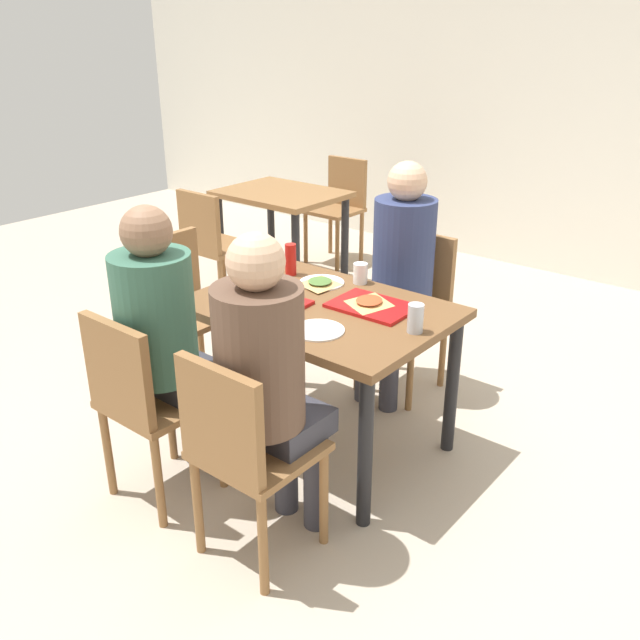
{
  "coord_description": "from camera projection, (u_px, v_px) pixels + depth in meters",
  "views": [
    {
      "loc": [
        1.78,
        -2.2,
        1.89
      ],
      "look_at": [
        0.0,
        0.0,
        0.65
      ],
      "focal_mm": 38.24,
      "sensor_mm": 36.0,
      "label": 1
    }
  ],
  "objects": [
    {
      "name": "pizza_slice_c",
      "position": [
        320.0,
        282.0,
        3.28
      ],
      "size": [
        0.24,
        0.25,
        0.02
      ],
      "color": "#DBAD60",
      "rests_on": "paper_plate_center"
    },
    {
      "name": "plastic_cup_c",
      "position": [
        256.0,
        270.0,
        3.35
      ],
      "size": [
        0.07,
        0.07,
        0.1
      ],
      "primitive_type": "cylinder",
      "color": "white",
      "rests_on": "main_table"
    },
    {
      "name": "pizza_slice_a",
      "position": [
        270.0,
        298.0,
        3.07
      ],
      "size": [
        0.26,
        0.24,
        0.02
      ],
      "color": "tan",
      "rests_on": "tray_red_near"
    },
    {
      "name": "condiment_bottle",
      "position": [
        291.0,
        260.0,
        3.4
      ],
      "size": [
        0.06,
        0.06,
        0.16
      ],
      "primitive_type": "cylinder",
      "color": "red",
      "rests_on": "main_table"
    },
    {
      "name": "person_far_side",
      "position": [
        399.0,
        263.0,
        3.51
      ],
      "size": [
        0.32,
        0.42,
        1.27
      ],
      "color": "#383842",
      "rests_on": "ground_plane"
    },
    {
      "name": "chair_near_left",
      "position": [
        142.0,
        396.0,
        2.75
      ],
      "size": [
        0.4,
        0.4,
        0.86
      ],
      "color": "olive",
      "rests_on": "ground_plane"
    },
    {
      "name": "paper_plate_center",
      "position": [
        322.0,
        283.0,
        3.32
      ],
      "size": [
        0.22,
        0.22,
        0.01
      ],
      "primitive_type": "cylinder",
      "color": "white",
      "rests_on": "main_table"
    },
    {
      "name": "chair_left_end",
      "position": [
        184.0,
        301.0,
        3.7
      ],
      "size": [
        0.4,
        0.4,
        0.86
      ],
      "color": "olive",
      "rests_on": "ground_plane"
    },
    {
      "name": "main_table",
      "position": [
        320.0,
        325.0,
        3.1
      ],
      "size": [
        1.14,
        0.81,
        0.73
      ],
      "color": "brown",
      "rests_on": "ground_plane"
    },
    {
      "name": "soda_can",
      "position": [
        416.0,
        318.0,
        2.77
      ],
      "size": [
        0.07,
        0.07,
        0.12
      ],
      "primitive_type": "cylinder",
      "color": "#B7BCC6",
      "rests_on": "main_table"
    },
    {
      "name": "back_wall",
      "position": [
        590.0,
        95.0,
        5.07
      ],
      "size": [
        10.0,
        0.1,
        2.8
      ],
      "primitive_type": "cube",
      "color": "silver",
      "rests_on": "ground_plane"
    },
    {
      "name": "plastic_cup_a",
      "position": [
        360.0,
        273.0,
        3.3
      ],
      "size": [
        0.07,
        0.07,
        0.1
      ],
      "primitive_type": "cylinder",
      "color": "white",
      "rests_on": "main_table"
    },
    {
      "name": "plastic_cup_b",
      "position": [
        272.0,
        320.0,
        2.78
      ],
      "size": [
        0.07,
        0.07,
        0.1
      ],
      "primitive_type": "cylinder",
      "color": "white",
      "rests_on": "main_table"
    },
    {
      "name": "person_in_brown_jacket",
      "position": [
        267.0,
        371.0,
        2.42
      ],
      "size": [
        0.32,
        0.42,
        1.27
      ],
      "color": "#383842",
      "rests_on": "ground_plane"
    },
    {
      "name": "paper_plate_near_edge",
      "position": [
        318.0,
        330.0,
        2.8
      ],
      "size": [
        0.22,
        0.22,
        0.01
      ],
      "primitive_type": "cylinder",
      "color": "white",
      "rests_on": "main_table"
    },
    {
      "name": "ground_plane",
      "position": [
        320.0,
        443.0,
        3.35
      ],
      "size": [
        10.0,
        10.0,
        0.02
      ],
      "primitive_type": "cube",
      "color": "#B7A893"
    },
    {
      "name": "tray_red_near",
      "position": [
        266.0,
        302.0,
        3.07
      ],
      "size": [
        0.37,
        0.28,
        0.02
      ],
      "primitive_type": "cube",
      "rotation": [
        0.0,
        0.0,
        0.06
      ],
      "color": "#B21414",
      "rests_on": "main_table"
    },
    {
      "name": "foil_bundle",
      "position": [
        240.0,
        273.0,
        3.31
      ],
      "size": [
        0.1,
        0.1,
        0.1
      ],
      "primitive_type": "sphere",
      "color": "silver",
      "rests_on": "main_table"
    },
    {
      "name": "person_in_red",
      "position": [
        164.0,
        330.0,
        2.75
      ],
      "size": [
        0.32,
        0.42,
        1.27
      ],
      "color": "#383842",
      "rests_on": "ground_plane"
    },
    {
      "name": "chair_far_side",
      "position": [
        411.0,
        300.0,
        3.71
      ],
      "size": [
        0.4,
        0.4,
        0.86
      ],
      "color": "olive",
      "rests_on": "ground_plane"
    },
    {
      "name": "background_chair_far",
      "position": [
        340.0,
        202.0,
        5.76
      ],
      "size": [
        0.4,
        0.4,
        0.86
      ],
      "color": "olive",
      "rests_on": "ground_plane"
    },
    {
      "name": "chair_near_right",
      "position": [
        242.0,
        447.0,
        2.42
      ],
      "size": [
        0.4,
        0.4,
        0.86
      ],
      "color": "olive",
      "rests_on": "ground_plane"
    },
    {
      "name": "tray_red_far",
      "position": [
        372.0,
        306.0,
        3.03
      ],
      "size": [
        0.37,
        0.27,
        0.02
      ],
      "primitive_type": "cube",
      "rotation": [
        0.0,
        0.0,
        0.02
      ],
      "color": "#B21414",
      "rests_on": "main_table"
    },
    {
      "name": "background_chair_near",
      "position": [
        211.0,
        241.0,
        4.71
      ],
      "size": [
        0.4,
        0.4,
        0.86
      ],
      "color": "olive",
      "rests_on": "ground_plane"
    },
    {
      "name": "pizza_slice_b",
      "position": [
        369.0,
        302.0,
        3.03
      ],
      "size": [
        0.23,
        0.25,
        0.02
      ],
      "color": "#DBAD60",
      "rests_on": "tray_red_far"
    },
    {
      "name": "background_table",
      "position": [
        282.0,
        207.0,
        5.19
      ],
      "size": [
        0.9,
        0.7,
        0.73
      ],
      "color": "olive",
      "rests_on": "ground_plane"
    }
  ]
}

